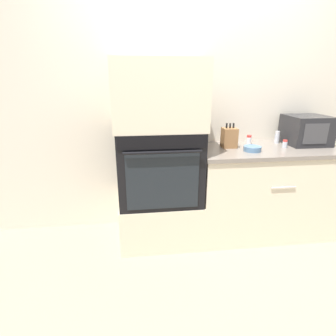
{
  "coord_description": "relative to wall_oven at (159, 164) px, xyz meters",
  "views": [
    {
      "loc": [
        -0.56,
        -1.94,
        1.48
      ],
      "look_at": [
        -0.3,
        0.21,
        0.74
      ],
      "focal_mm": 28.0,
      "sensor_mm": 36.0,
      "label": 1
    }
  ],
  "objects": [
    {
      "name": "oven_cabinet_base",
      "position": [
        0.0,
        0.0,
        -0.54
      ],
      "size": [
        0.74,
        0.6,
        0.42
      ],
      "color": "beige",
      "rests_on": "ground_plane"
    },
    {
      "name": "bowl",
      "position": [
        0.82,
        -0.09,
        0.15
      ],
      "size": [
        0.15,
        0.15,
        0.04
      ],
      "color": "#517599",
      "rests_on": "counter_unit"
    },
    {
      "name": "condiment_jar_near",
      "position": [
        1.19,
        0.17,
        0.18
      ],
      "size": [
        0.05,
        0.05,
        0.12
      ],
      "color": "silver",
      "rests_on": "counter_unit"
    },
    {
      "name": "ground_plane",
      "position": [
        0.37,
        -0.3,
        -0.75
      ],
      "size": [
        12.0,
        12.0,
        0.0
      ],
      "primitive_type": "plane",
      "color": "gray"
    },
    {
      "name": "wall_back",
      "position": [
        0.37,
        0.33,
        0.5
      ],
      "size": [
        8.0,
        0.05,
        2.5
      ],
      "color": "beige",
      "rests_on": "ground_plane"
    },
    {
      "name": "wall_oven",
      "position": [
        0.0,
        0.0,
        0.0
      ],
      "size": [
        0.72,
        0.64,
        0.66
      ],
      "color": "black",
      "rests_on": "oven_cabinet_base"
    },
    {
      "name": "counter_unit",
      "position": [
        1.04,
        0.0,
        -0.31
      ],
      "size": [
        1.35,
        0.63,
        0.87
      ],
      "color": "beige",
      "rests_on": "ground_plane"
    },
    {
      "name": "knife_block",
      "position": [
        0.66,
        0.06,
        0.21
      ],
      "size": [
        0.13,
        0.12,
        0.22
      ],
      "color": "olive",
      "rests_on": "counter_unit"
    },
    {
      "name": "microwave",
      "position": [
        1.44,
        0.1,
        0.26
      ],
      "size": [
        0.38,
        0.36,
        0.28
      ],
      "color": "#232326",
      "rests_on": "counter_unit"
    },
    {
      "name": "oven_cabinet_upper",
      "position": [
        0.0,
        0.0,
        0.6
      ],
      "size": [
        0.74,
        0.6,
        0.55
      ],
      "color": "beige",
      "rests_on": "wall_oven"
    },
    {
      "name": "condiment_jar_mid",
      "position": [
        1.17,
        -0.01,
        0.16
      ],
      "size": [
        0.04,
        0.04,
        0.07
      ],
      "color": "silver",
      "rests_on": "counter_unit"
    },
    {
      "name": "condiment_jar_far",
      "position": [
        0.89,
        0.15,
        0.17
      ],
      "size": [
        0.05,
        0.05,
        0.09
      ],
      "color": "silver",
      "rests_on": "counter_unit"
    }
  ]
}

